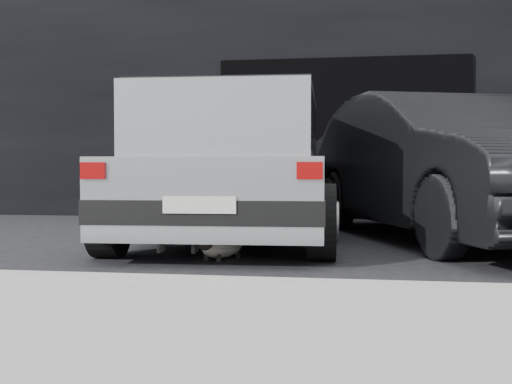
# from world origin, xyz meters

# --- Properties ---
(ground) EXTENTS (80.00, 80.00, 0.00)m
(ground) POSITION_xyz_m (0.00, 0.00, 0.00)
(ground) COLOR black
(ground) RESTS_ON ground
(building_facade) EXTENTS (34.00, 4.00, 5.00)m
(building_facade) POSITION_xyz_m (1.00, 6.00, 2.50)
(building_facade) COLOR black
(building_facade) RESTS_ON ground
(garage_opening) EXTENTS (4.00, 0.10, 2.60)m
(garage_opening) POSITION_xyz_m (1.00, 3.99, 1.30)
(garage_opening) COLOR black
(garage_opening) RESTS_ON ground
(curb) EXTENTS (18.00, 0.25, 0.12)m
(curb) POSITION_xyz_m (1.00, -2.60, 0.06)
(curb) COLOR #969691
(curb) RESTS_ON ground
(sidewalk) EXTENTS (18.00, 2.20, 0.11)m
(sidewalk) POSITION_xyz_m (1.00, -3.80, 0.06)
(sidewalk) COLOR #969691
(sidewalk) RESTS_ON ground
(silver_hatchback) EXTENTS (2.39, 4.54, 1.64)m
(silver_hatchback) POSITION_xyz_m (-0.09, 0.56, 0.89)
(silver_hatchback) COLOR #A7AAAC
(silver_hatchback) RESTS_ON ground
(second_car) EXTENTS (3.37, 5.37, 1.67)m
(second_car) POSITION_xyz_m (2.23, 0.97, 0.84)
(second_car) COLOR black
(second_car) RESTS_ON ground
(cat_siamese) EXTENTS (0.44, 0.74, 0.27)m
(cat_siamese) POSITION_xyz_m (0.04, -0.93, 0.12)
(cat_siamese) COLOR beige
(cat_siamese) RESTS_ON ground
(cat_white) EXTENTS (0.84, 0.32, 0.39)m
(cat_white) POSITION_xyz_m (-0.43, -0.49, 0.19)
(cat_white) COLOR silver
(cat_white) RESTS_ON ground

